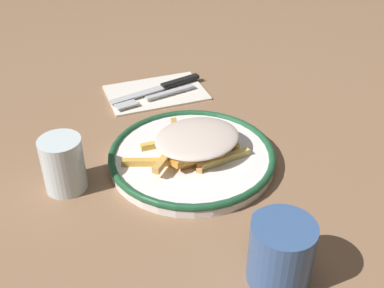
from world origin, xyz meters
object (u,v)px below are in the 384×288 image
(napkin, at_px, (156,92))
(knife, at_px, (164,86))
(fries_heap, at_px, (196,142))
(coffee_mug, at_px, (277,253))
(fork, at_px, (155,96))
(water_glass, at_px, (63,164))
(plate, at_px, (192,156))

(napkin, relative_size, knife, 0.95)
(fries_heap, distance_m, coffee_mug, 0.26)
(napkin, height_order, fork, fork)
(water_glass, bearing_deg, fork, -47.67)
(fries_heap, bearing_deg, fork, -2.49)
(napkin, xyz_separation_m, water_glass, (-0.23, 0.23, 0.04))
(knife, height_order, water_glass, water_glass)
(napkin, bearing_deg, plate, 173.36)
(coffee_mug, bearing_deg, napkin, -3.72)
(plate, relative_size, fork, 1.57)
(fries_heap, height_order, knife, fries_heap)
(napkin, distance_m, fork, 0.03)
(plate, height_order, fries_heap, fries_heap)
(fries_heap, distance_m, fork, 0.22)
(plate, relative_size, fries_heap, 1.35)
(plate, height_order, knife, plate)
(plate, relative_size, water_glass, 3.18)
(fork, relative_size, coffee_mug, 1.65)
(fries_heap, bearing_deg, napkin, -4.94)
(napkin, bearing_deg, water_glass, 134.72)
(plate, bearing_deg, fork, -4.44)
(knife, xyz_separation_m, water_glass, (-0.23, 0.25, 0.03))
(plate, xyz_separation_m, coffee_mug, (-0.26, 0.00, 0.03))
(fork, xyz_separation_m, knife, (0.03, -0.03, 0.00))
(plate, distance_m, fries_heap, 0.03)
(plate, height_order, coffee_mug, coffee_mug)
(coffee_mug, bearing_deg, fries_heap, -2.55)
(napkin, height_order, water_glass, water_glass)
(water_glass, bearing_deg, napkin, -45.28)
(fries_heap, height_order, napkin, fries_heap)
(plate, relative_size, knife, 1.32)
(fork, relative_size, knife, 0.84)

